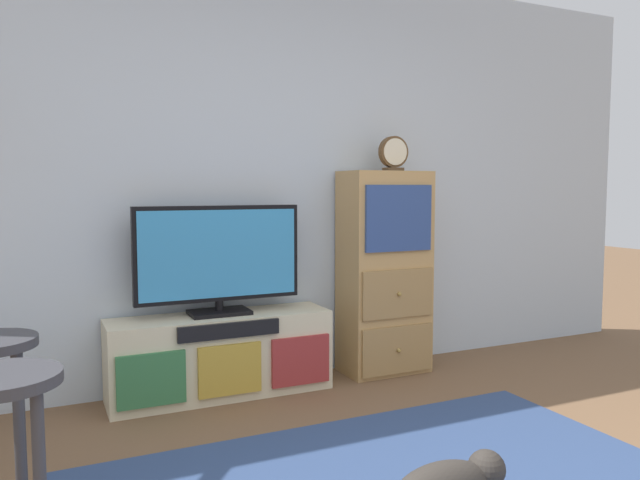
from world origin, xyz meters
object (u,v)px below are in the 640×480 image
(media_console, at_px, (221,355))
(side_cabinet, at_px, (385,273))
(bar_stool_near, at_px, (3,437))
(television, at_px, (219,257))
(desk_clock, at_px, (393,154))

(media_console, distance_m, side_cabinet, 1.23)
(bar_stool_near, bearing_deg, side_cabinet, 35.45)
(media_console, bearing_deg, side_cabinet, 0.50)
(television, bearing_deg, side_cabinet, -0.68)
(media_console, xyz_separation_m, side_cabinet, (1.15, 0.01, 0.44))
(desk_clock, bearing_deg, bar_stool_near, -145.41)
(media_console, height_order, television, television)
(desk_clock, bearing_deg, media_console, 179.77)
(side_cabinet, xyz_separation_m, bar_stool_near, (-2.25, -1.61, -0.15))
(side_cabinet, bearing_deg, bar_stool_near, -144.55)
(television, xyz_separation_m, desk_clock, (1.20, -0.03, 0.64))
(side_cabinet, bearing_deg, media_console, -179.50)
(television, height_order, bar_stool_near, television)
(television, relative_size, side_cabinet, 0.73)
(side_cabinet, height_order, desk_clock, desk_clock)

